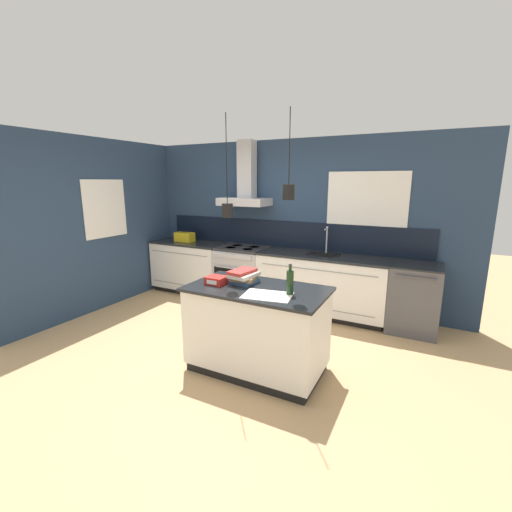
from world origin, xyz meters
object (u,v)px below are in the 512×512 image
dishwasher (414,298)px  book_stack (244,277)px  oven_range (242,274)px  bottle_on_island (290,282)px  yellow_toolbox (185,237)px  red_supply_box (216,280)px

dishwasher → book_stack: 2.43m
oven_range → book_stack: bearing=-60.0°
bottle_on_island → book_stack: 0.59m
yellow_toolbox → oven_range: bearing=-0.2°
bottle_on_island → dishwasher: bearing=61.4°
oven_range → book_stack: 2.09m
dishwasher → red_supply_box: bearing=-133.8°
bottle_on_island → red_supply_box: size_ratio=1.50×
dishwasher → bottle_on_island: bearing=-118.6°
dishwasher → book_stack: size_ratio=2.69×
book_stack → yellow_toolbox: bearing=141.4°
book_stack → yellow_toolbox: size_ratio=0.99×
bottle_on_island → book_stack: (-0.57, 0.13, -0.05)m
oven_range → red_supply_box: size_ratio=4.57×
dishwasher → oven_range: bearing=-179.9°
book_stack → red_supply_box: (-0.24, -0.16, -0.03)m
bottle_on_island → red_supply_box: 0.82m
bottle_on_island → red_supply_box: (-0.81, -0.03, -0.08)m
yellow_toolbox → bottle_on_island: bearing=-34.2°
bottle_on_island → book_stack: bottle_on_island is taller
oven_range → yellow_toolbox: bearing=179.8°
book_stack → yellow_toolbox: yellow_toolbox is taller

